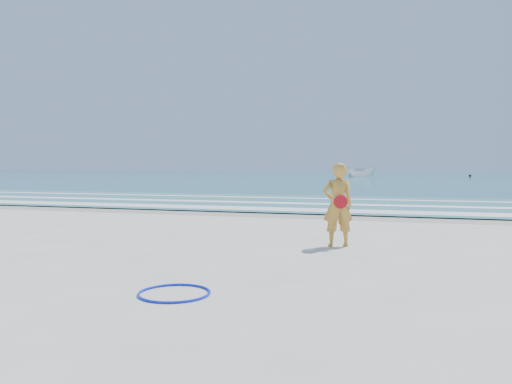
% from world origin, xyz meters
% --- Properties ---
extents(ground, '(400.00, 400.00, 0.00)m').
position_xyz_m(ground, '(0.00, 0.00, 0.00)').
color(ground, silver).
rests_on(ground, ground).
extents(wet_sand, '(400.00, 2.40, 0.00)m').
position_xyz_m(wet_sand, '(0.00, 9.00, 0.00)').
color(wet_sand, '#B2A893').
rests_on(wet_sand, ground).
extents(ocean, '(400.00, 190.00, 0.04)m').
position_xyz_m(ocean, '(0.00, 105.00, 0.02)').
color(ocean, '#19727F').
rests_on(ocean, ground).
extents(shallow, '(400.00, 10.00, 0.01)m').
position_xyz_m(shallow, '(0.00, 14.00, 0.04)').
color(shallow, '#59B7AD').
rests_on(shallow, ocean).
extents(foam_near, '(400.00, 1.40, 0.01)m').
position_xyz_m(foam_near, '(0.00, 10.30, 0.05)').
color(foam_near, white).
rests_on(foam_near, shallow).
extents(foam_mid, '(400.00, 0.90, 0.01)m').
position_xyz_m(foam_mid, '(0.00, 13.20, 0.05)').
color(foam_mid, white).
rests_on(foam_mid, shallow).
extents(foam_far, '(400.00, 0.60, 0.01)m').
position_xyz_m(foam_far, '(0.00, 16.50, 0.05)').
color(foam_far, white).
rests_on(foam_far, shallow).
extents(hoop, '(1.20, 1.20, 0.03)m').
position_xyz_m(hoop, '(0.78, -1.40, 0.02)').
color(hoop, '#0C25E2').
rests_on(hoop, ground).
extents(boat, '(4.18, 2.12, 1.54)m').
position_xyz_m(boat, '(-3.18, 64.40, 0.81)').
color(boat, white).
rests_on(boat, ocean).
extents(buoy, '(0.36, 0.36, 0.36)m').
position_xyz_m(buoy, '(11.49, 69.69, 0.22)').
color(buoy, black).
rests_on(buoy, ocean).
extents(woman, '(0.71, 0.60, 1.66)m').
position_xyz_m(woman, '(2.20, 2.94, 0.83)').
color(woman, gold).
rests_on(woman, ground).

